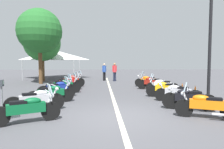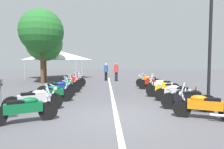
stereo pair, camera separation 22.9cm
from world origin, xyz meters
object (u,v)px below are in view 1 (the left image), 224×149
object	(u,v)px
roadside_tree_0	(42,43)
motorcycle_left_row_5	(68,83)
motorcycle_left_row_2	(52,93)
motorcycle_right_row_2	(177,93)
motorcycle_left_row_1	(36,100)
motorcycle_right_row_1	(188,98)
motorcycle_left_row_3	(58,89)
motorcycle_right_row_5	(152,83)
roadside_tree_1	(40,31)
event_tent	(54,55)
motorcycle_left_row_0	(27,109)
street_lamp_twin_globe	(210,26)
motorcycle_left_row_7	(71,80)
motorcycle_right_row_3	(165,89)
traffic_cone_1	(195,91)
motorcycle_right_row_4	(162,85)
motorcycle_right_row_6	(148,81)
parking_meter	(2,91)
motorcycle_right_row_0	(205,105)
bystander_0	(104,71)
motorcycle_left_row_4	(64,85)
motorcycle_left_row_6	(71,81)
bystander_2	(115,70)
traffic_cone_0	(182,88)

from	to	relation	value
roadside_tree_0	motorcycle_left_row_5	bearing A→B (deg)	-150.93
motorcycle_left_row_2	motorcycle_right_row_2	bearing A→B (deg)	-29.57
motorcycle_left_row_1	motorcycle_right_row_1	size ratio (longest dim) A/B	1.02
motorcycle_left_row_3	motorcycle_right_row_5	size ratio (longest dim) A/B	0.98
roadside_tree_0	roadside_tree_1	world-z (taller)	roadside_tree_1
motorcycle_right_row_5	event_tent	size ratio (longest dim) A/B	0.34
motorcycle_left_row_0	street_lamp_twin_globe	size ratio (longest dim) A/B	0.37
event_tent	motorcycle_left_row_7	bearing A→B (deg)	-156.76
motorcycle_right_row_3	roadside_tree_1	size ratio (longest dim) A/B	0.32
motorcycle_right_row_5	street_lamp_twin_globe	bearing A→B (deg)	134.73
street_lamp_twin_globe	traffic_cone_1	size ratio (longest dim) A/B	8.52
motorcycle_right_row_4	roadside_tree_1	bearing A→B (deg)	-13.98
motorcycle_right_row_1	motorcycle_right_row_6	size ratio (longest dim) A/B	0.97
motorcycle_right_row_3	event_tent	bearing A→B (deg)	-37.48
motorcycle_left_row_0	roadside_tree_0	world-z (taller)	roadside_tree_0
motorcycle_left_row_1	parking_meter	xyz separation A→B (m)	(-0.65, 0.94, 0.44)
motorcycle_right_row_0	event_tent	world-z (taller)	event_tent
motorcycle_right_row_5	bystander_0	distance (m)	7.19
motorcycle_left_row_0	motorcycle_left_row_3	distance (m)	4.36
motorcycle_left_row_1	parking_meter	size ratio (longest dim) A/B	1.54
motorcycle_right_row_4	street_lamp_twin_globe	bearing A→B (deg)	130.89
roadside_tree_1	motorcycle_right_row_3	bearing A→B (deg)	-128.31
motorcycle_left_row_2	motorcycle_right_row_0	xyz separation A→B (m)	(-2.72, -5.75, -0.01)
motorcycle_right_row_2	motorcycle_right_row_3	size ratio (longest dim) A/B	0.99
motorcycle_left_row_0	motorcycle_left_row_4	xyz separation A→B (m)	(5.74, -0.02, 0.02)
motorcycle_left_row_6	street_lamp_twin_globe	bearing A→B (deg)	-68.99
motorcycle_right_row_4	motorcycle_right_row_6	bearing A→B (deg)	-69.74
motorcycle_left_row_6	motorcycle_right_row_6	bearing A→B (deg)	-30.33
motorcycle_left_row_7	roadside_tree_0	bearing A→B (deg)	102.89
traffic_cone_1	motorcycle_left_row_4	bearing A→B (deg)	79.29
traffic_cone_1	roadside_tree_1	size ratio (longest dim) A/B	0.10
motorcycle_left_row_2	motorcycle_right_row_5	world-z (taller)	motorcycle_right_row_5
motorcycle_right_row_0	roadside_tree_1	xyz separation A→B (m)	(10.75, 8.67, 3.99)
motorcycle_left_row_3	motorcycle_right_row_3	xyz separation A→B (m)	(-0.18, -5.71, -0.01)
motorcycle_right_row_3	roadside_tree_0	world-z (taller)	roadside_tree_0
bystander_0	roadside_tree_0	distance (m)	6.49
motorcycle_left_row_1	motorcycle_left_row_7	size ratio (longest dim) A/B	1.13
motorcycle_left_row_5	parking_meter	xyz separation A→B (m)	(-6.29, 1.18, 0.42)
motorcycle_right_row_2	bystander_2	size ratio (longest dim) A/B	1.14
motorcycle_left_row_5	motorcycle_right_row_3	world-z (taller)	motorcycle_left_row_5
motorcycle_left_row_7	traffic_cone_1	bearing A→B (deg)	-66.31
motorcycle_left_row_5	roadside_tree_1	size ratio (longest dim) A/B	0.29
roadside_tree_0	event_tent	xyz separation A→B (m)	(3.48, -0.27, -1.01)
motorcycle_left_row_2	motorcycle_left_row_5	distance (m)	4.09
motorcycle_left_row_5	motorcycle_right_row_4	bearing A→B (deg)	-41.12
motorcycle_right_row_6	bystander_0	xyz separation A→B (m)	(4.98, 3.24, 0.56)
motorcycle_right_row_0	traffic_cone_0	bearing A→B (deg)	-81.53
parking_meter	roadside_tree_1	distance (m)	10.98
motorcycle_left_row_6	motorcycle_right_row_4	world-z (taller)	motorcycle_left_row_6
motorcycle_left_row_7	bystander_0	size ratio (longest dim) A/B	1.02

